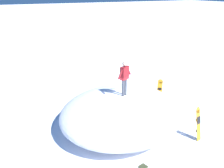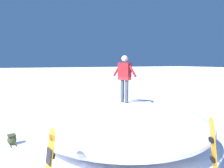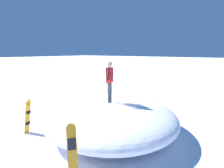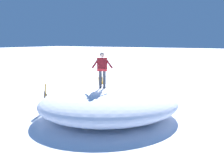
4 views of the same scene
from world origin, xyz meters
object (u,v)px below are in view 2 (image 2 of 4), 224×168
object	(u,v)px
snowboard_primary_upright	(49,163)
backpack_near	(12,139)
snowboarder_standing	(125,75)
snowboard_secondary_upright	(213,146)

from	to	relation	value
snowboard_primary_upright	backpack_near	distance (m)	3.80
backpack_near	snowboarder_standing	bearing A→B (deg)	-20.85
snowboard_secondary_upright	backpack_near	xyz separation A→B (m)	(-4.94, 4.57, -0.64)
snowboarder_standing	snowboard_secondary_upright	world-z (taller)	snowboarder_standing
snowboarder_standing	snowboard_secondary_upright	size ratio (longest dim) A/B	1.10
snowboard_primary_upright	snowboard_secondary_upright	xyz separation A→B (m)	(4.05, -0.93, 0.00)
snowboarder_standing	backpack_near	distance (m)	4.83
snowboarder_standing	snowboard_secondary_upright	bearing A→B (deg)	-72.03
snowboarder_standing	backpack_near	xyz separation A→B (m)	(-3.94, 1.50, -2.36)
snowboard_primary_upright	backpack_near	size ratio (longest dim) A/B	2.93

